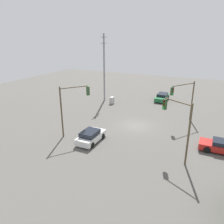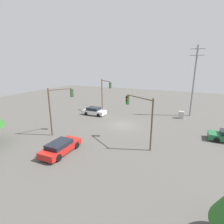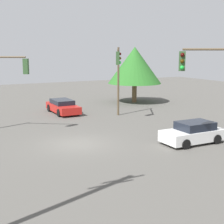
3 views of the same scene
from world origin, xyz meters
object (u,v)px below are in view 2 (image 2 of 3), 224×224
object	(u,v)px
sedan_red	(61,147)
electrical_cabinet	(181,115)
traffic_signal_main	(105,90)
traffic_signal_aux	(140,111)
sedan_white	(94,111)
traffic_signal_cross	(59,103)

from	to	relation	value
sedan_red	electrical_cabinet	distance (m)	20.77
traffic_signal_main	traffic_signal_aux	world-z (taller)	traffic_signal_main
sedan_white	electrical_cabinet	size ratio (longest dim) A/B	3.39
sedan_white	electrical_cabinet	world-z (taller)	sedan_white
sedan_red	electrical_cabinet	world-z (taller)	sedan_red
traffic_signal_aux	traffic_signal_cross	bearing A→B (deg)	38.69
sedan_white	traffic_signal_cross	distance (m)	9.99
sedan_white	traffic_signal_main	world-z (taller)	traffic_signal_main
traffic_signal_main	traffic_signal_aux	xyz separation A→B (m)	(9.82, -11.27, -0.29)
traffic_signal_aux	electrical_cabinet	xyz separation A→B (m)	(3.80, 12.61, -3.31)
electrical_cabinet	sedan_white	bearing A→B (deg)	-163.90
traffic_signal_aux	electrical_cabinet	distance (m)	13.57
sedan_red	traffic_signal_cross	distance (m)	6.58
sedan_red	sedan_white	size ratio (longest dim) A/B	1.16
traffic_signal_cross	traffic_signal_aux	xyz separation A→B (m)	(10.32, 0.92, -0.22)
traffic_signal_cross	electrical_cabinet	world-z (taller)	traffic_signal_cross
sedan_red	electrical_cabinet	xyz separation A→B (m)	(10.60, 17.86, -0.04)
sedan_white	traffic_signal_main	bearing A→B (deg)	163.67
traffic_signal_cross	electrical_cabinet	size ratio (longest dim) A/B	5.12
sedan_red	traffic_signal_main	bearing A→B (deg)	100.33
traffic_signal_cross	electrical_cabinet	xyz separation A→B (m)	(14.12, 13.53, -3.53)
sedan_white	traffic_signal_cross	world-z (taller)	traffic_signal_cross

